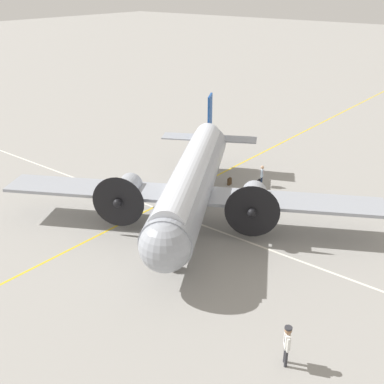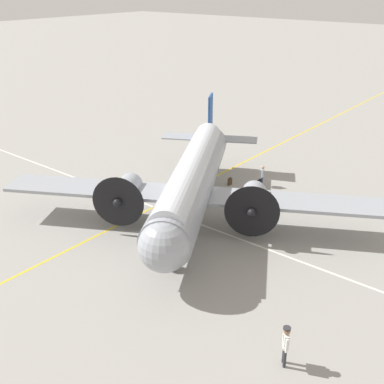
{
  "view_description": "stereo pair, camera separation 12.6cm",
  "coord_description": "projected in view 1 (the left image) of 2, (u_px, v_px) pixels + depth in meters",
  "views": [
    {
      "loc": [
        22.06,
        17.55,
        14.4
      ],
      "look_at": [
        0.0,
        0.0,
        1.79
      ],
      "focal_mm": 45.0,
      "sensor_mm": 36.0,
      "label": 1
    },
    {
      "loc": [
        21.99,
        17.65,
        14.4
      ],
      "look_at": [
        0.0,
        0.0,
        1.79
      ],
      "focal_mm": 45.0,
      "sensor_mm": 36.0,
      "label": 2
    }
  ],
  "objects": [
    {
      "name": "apron_line_northsouth",
      "position": [
        187.0,
        219.0,
        31.27
      ],
      "size": [
        0.16,
        120.0,
        0.01
      ],
      "color": "silver",
      "rests_on": "ground_plane"
    },
    {
      "name": "apron_line_eastwest",
      "position": [
        159.0,
        205.0,
        33.29
      ],
      "size": [
        120.0,
        0.16,
        0.01
      ],
      "color": "gold",
      "rests_on": "ground_plane"
    },
    {
      "name": "airliner_main",
      "position": [
        191.0,
        183.0,
        30.13
      ],
      "size": [
        18.29,
        21.66,
        6.14
      ],
      "rotation": [
        0.0,
        0.0,
        0.51
      ],
      "color": "#9399A3",
      "rests_on": "ground_plane"
    },
    {
      "name": "suitcase_near_door",
      "position": [
        259.0,
        182.0,
        36.38
      ],
      "size": [
        0.41,
        0.18,
        0.48
      ],
      "color": "#232328",
      "rests_on": "ground_plane"
    },
    {
      "name": "ground_plane",
      "position": [
        192.0,
        217.0,
        31.62
      ],
      "size": [
        300.0,
        300.0,
        0.0
      ],
      "primitive_type": "plane",
      "color": "gray"
    },
    {
      "name": "suitcase_upright_spare",
      "position": [
        229.0,
        181.0,
        36.41
      ],
      "size": [
        0.39,
        0.15,
        0.58
      ],
      "color": "#47331E",
      "rests_on": "ground_plane"
    },
    {
      "name": "passenger_boarding",
      "position": [
        262.0,
        174.0,
        35.92
      ],
      "size": [
        0.51,
        0.32,
        1.62
      ],
      "rotation": [
        0.0,
        0.0,
        0.43
      ],
      "color": "navy",
      "rests_on": "ground_plane"
    },
    {
      "name": "crew_foreground",
      "position": [
        287.0,
        341.0,
        19.1
      ],
      "size": [
        0.54,
        0.44,
        1.89
      ],
      "rotation": [
        0.0,
        0.0,
        -2.51
      ],
      "color": "#2D2D33",
      "rests_on": "ground_plane"
    }
  ]
}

